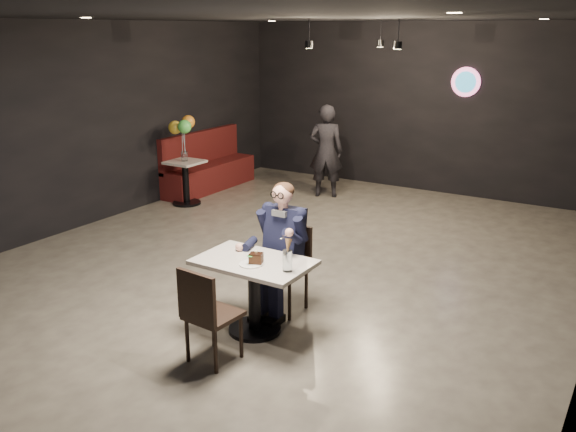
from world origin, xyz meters
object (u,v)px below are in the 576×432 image
Objects in this scene: passerby at (326,151)px; side_table at (186,184)px; chair_far at (284,270)px; sundae_glass at (287,261)px; balloon_vase at (185,156)px; seated_man at (284,247)px; main_table at (254,296)px; chair_near at (213,313)px; booth_bench at (209,161)px.

side_table is at bearing 19.71° from passerby.
chair_far is at bearing -35.89° from side_table.
side_table is at bearing 144.11° from chair_far.
passerby is (-2.25, 4.92, -0.03)m from sundae_glass.
balloon_vase is at bearing 141.34° from sundae_glass.
seated_man is at bearing -35.89° from side_table.
main_table is 5.21m from passerby.
chair_far is at bearing 94.35° from chair_near.
passerby is (-1.83, 4.86, 0.44)m from main_table.
side_table is (-3.60, 2.61, -0.38)m from seated_man.
chair_near is at bearing -50.83° from booth_bench.
chair_far is 4.46m from balloon_vase.
seated_man is 0.67× the size of booth_bench.
balloon_vase is (-3.60, 3.79, 0.37)m from chair_near.
chair_far is 1.34× the size of side_table.
seated_man is at bearing -42.75° from booth_bench.
sundae_glass is at bearing -55.57° from chair_far.
chair_near is 5.75× the size of balloon_vase.
booth_bench is (-3.90, 3.61, -0.19)m from seated_man.
chair_far is 5.75× the size of balloon_vase.
chair_near reaches higher than balloon_vase.
chair_near reaches higher than side_table.
sundae_glass is 6.04m from booth_bench.
sundae_glass is 1.25× the size of balloon_vase.
booth_bench reaches higher than side_table.
seated_man is (0.00, 0.55, 0.34)m from main_table.
chair_near is at bearing -90.00° from chair_far.
sundae_glass is at bearing -7.93° from main_table.
sundae_glass reaches higher than chair_near.
side_table is (-3.60, 3.16, -0.03)m from main_table.
main_table is 0.67× the size of passerby.
main_table is at bearing 94.35° from chair_near.
seated_man reaches higher than sundae_glass.
booth_bench reaches higher than balloon_vase.
side_table is at bearing -73.30° from booth_bench.
chair_far reaches higher than balloon_vase.
chair_far is at bearing -35.89° from balloon_vase.
chair_far is 1.18m from chair_near.
main_table is at bearing 86.48° from passerby.
booth_bench is at bearing 106.70° from balloon_vase.
passerby is at bearing 114.59° from sundae_glass.
booth_bench is 2.20m from passerby.
chair_far reaches higher than side_table.
passerby is at bearing 112.81° from chair_near.
chair_near is 0.43× the size of booth_bench.
passerby reaches higher than seated_man.
chair_near is 0.56× the size of passerby.
seated_man is 9.00× the size of balloon_vase.
balloon_vase reaches higher than side_table.
passerby is at bearing 110.68° from main_table.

